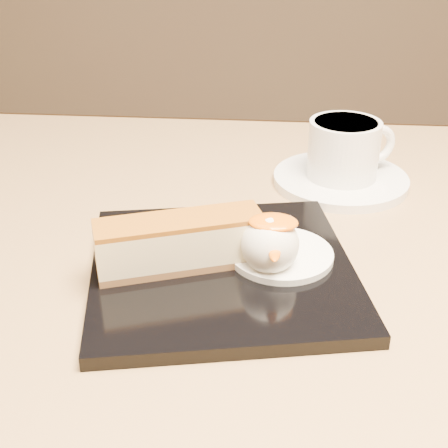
# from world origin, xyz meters

# --- Properties ---
(table) EXTENTS (0.80, 0.80, 0.72)m
(table) POSITION_xyz_m (0.00, 0.00, 0.56)
(table) COLOR black
(table) RESTS_ON ground
(dessert_plate) EXTENTS (0.26, 0.26, 0.01)m
(dessert_plate) POSITION_xyz_m (0.06, -0.00, 0.73)
(dessert_plate) COLOR black
(dessert_plate) RESTS_ON table
(cheesecake) EXTENTS (0.14, 0.08, 0.04)m
(cheesecake) POSITION_xyz_m (0.02, -0.01, 0.75)
(cheesecake) COLOR brown
(cheesecake) RESTS_ON dessert_plate
(cream_smear) EXTENTS (0.09, 0.09, 0.01)m
(cream_smear) POSITION_xyz_m (0.11, 0.01, 0.73)
(cream_smear) COLOR white
(cream_smear) RESTS_ON dessert_plate
(ice_cream_scoop) EXTENTS (0.05, 0.05, 0.05)m
(ice_cream_scoop) POSITION_xyz_m (0.10, -0.01, 0.76)
(ice_cream_scoop) COLOR white
(ice_cream_scoop) RESTS_ON cream_smear
(mango_sauce) EXTENTS (0.04, 0.03, 0.01)m
(mango_sauce) POSITION_xyz_m (0.10, -0.01, 0.78)
(mango_sauce) COLOR orange
(mango_sauce) RESTS_ON ice_cream_scoop
(mint_sprig) EXTENTS (0.04, 0.03, 0.00)m
(mint_sprig) POSITION_xyz_m (0.08, 0.04, 0.74)
(mint_sprig) COLOR #34882C
(mint_sprig) RESTS_ON cream_smear
(saucer) EXTENTS (0.15, 0.15, 0.01)m
(saucer) POSITION_xyz_m (0.17, 0.20, 0.72)
(saucer) COLOR white
(saucer) RESTS_ON table
(coffee_cup) EXTENTS (0.10, 0.08, 0.06)m
(coffee_cup) POSITION_xyz_m (0.17, 0.20, 0.76)
(coffee_cup) COLOR white
(coffee_cup) RESTS_ON saucer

